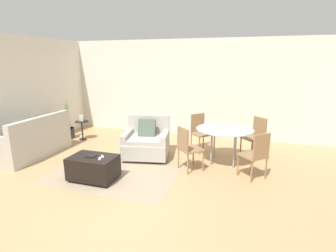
% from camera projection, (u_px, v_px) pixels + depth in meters
% --- Properties ---
extents(ground_plane, '(20.00, 20.00, 0.00)m').
position_uv_depth(ground_plane, '(109.00, 191.00, 4.46)').
color(ground_plane, tan).
extents(wall_back, '(12.00, 0.06, 2.75)m').
position_uv_depth(wall_back, '(174.00, 88.00, 7.71)').
color(wall_back, silver).
rests_on(wall_back, ground_plane).
extents(wall_left, '(0.06, 12.00, 2.75)m').
position_uv_depth(wall_left, '(23.00, 93.00, 6.44)').
color(wall_left, silver).
rests_on(wall_left, ground_plane).
extents(area_rug, '(2.44, 1.79, 0.01)m').
position_uv_depth(area_rug, '(116.00, 173.00, 5.18)').
color(area_rug, gray).
rests_on(area_rug, ground_plane).
extents(couch, '(0.93, 1.77, 0.95)m').
position_uv_depth(couch, '(31.00, 142.00, 6.06)').
color(couch, '#B2ADA3').
rests_on(couch, ground_plane).
extents(armchair, '(1.14, 1.07, 0.91)m').
position_uv_depth(armchair, '(147.00, 142.00, 5.98)').
color(armchair, '#B2ADA3').
rests_on(armchair, ground_plane).
extents(ottoman, '(0.84, 0.56, 0.45)m').
position_uv_depth(ottoman, '(93.00, 167.00, 4.83)').
color(ottoman, black).
rests_on(ottoman, ground_plane).
extents(book_stack, '(0.21, 0.16, 0.02)m').
position_uv_depth(book_stack, '(91.00, 156.00, 4.80)').
color(book_stack, black).
rests_on(book_stack, ottoman).
extents(tv_remote_primary, '(0.11, 0.13, 0.01)m').
position_uv_depth(tv_remote_primary, '(102.00, 156.00, 4.78)').
color(tv_remote_primary, '#B7B7BC').
rests_on(tv_remote_primary, ottoman).
extents(tv_remote_secondary, '(0.10, 0.14, 0.01)m').
position_uv_depth(tv_remote_secondary, '(100.00, 159.00, 4.68)').
color(tv_remote_secondary, '#B7B7BC').
rests_on(tv_remote_secondary, ottoman).
extents(potted_plant, '(0.32, 0.32, 1.16)m').
position_uv_depth(potted_plant, '(68.00, 129.00, 7.43)').
color(potted_plant, '#333338').
rests_on(potted_plant, ground_plane).
extents(side_table, '(0.37, 0.37, 0.52)m').
position_uv_depth(side_table, '(82.00, 127.00, 7.29)').
color(side_table, black).
rests_on(side_table, ground_plane).
extents(picture_frame, '(0.16, 0.07, 0.20)m').
position_uv_depth(picture_frame, '(81.00, 118.00, 7.22)').
color(picture_frame, '#8C6647').
rests_on(picture_frame, side_table).
extents(dining_table, '(1.21, 1.21, 0.76)m').
position_uv_depth(dining_table, '(225.00, 132.00, 5.55)').
color(dining_table, '#99A8AD').
rests_on(dining_table, ground_plane).
extents(dining_chair_near_left, '(0.59, 0.59, 0.90)m').
position_uv_depth(dining_chair_near_left, '(187.00, 146.00, 5.17)').
color(dining_chair_near_left, '#93704C').
rests_on(dining_chair_near_left, ground_plane).
extents(dining_chair_near_right, '(0.59, 0.59, 0.90)m').
position_uv_depth(dining_chair_near_right, '(257.00, 153.00, 4.79)').
color(dining_chair_near_right, '#93704C').
rests_on(dining_chair_near_right, ground_plane).
extents(dining_chair_far_left, '(0.59, 0.59, 0.90)m').
position_uv_depth(dining_chair_far_left, '(200.00, 130.00, 6.38)').
color(dining_chair_far_left, '#93704C').
rests_on(dining_chair_far_left, ground_plane).
extents(dining_chair_far_right, '(0.59, 0.59, 0.90)m').
position_uv_depth(dining_chair_far_right, '(256.00, 134.00, 6.00)').
color(dining_chair_far_right, '#93704C').
rests_on(dining_chair_far_right, ground_plane).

